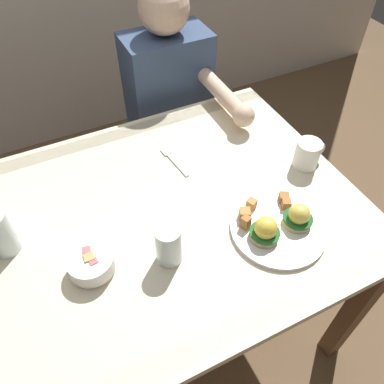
{
  "coord_description": "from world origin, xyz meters",
  "views": [
    {
      "loc": [
        -0.22,
        -0.68,
        1.61
      ],
      "look_at": [
        0.11,
        0.0,
        0.78
      ],
      "focal_mm": 35.61,
      "sensor_mm": 36.0,
      "label": 1
    }
  ],
  "objects_px": {
    "dining_table": "(160,235)",
    "fork": "(173,160)",
    "water_glass_near": "(169,246)",
    "water_glass_extra": "(0,235)",
    "fruit_bowl": "(91,264)",
    "eggs_benedict_plate": "(278,225)",
    "coffee_mug": "(308,153)",
    "diner_person": "(172,104)"
  },
  "relations": [
    {
      "from": "dining_table",
      "to": "fork",
      "type": "xyz_separation_m",
      "value": [
        0.13,
        0.19,
        0.11
      ]
    },
    {
      "from": "dining_table",
      "to": "fork",
      "type": "height_order",
      "value": "fork"
    },
    {
      "from": "dining_table",
      "to": "water_glass_near",
      "type": "bearing_deg",
      "value": -100.5
    },
    {
      "from": "fork",
      "to": "water_glass_extra",
      "type": "xyz_separation_m",
      "value": [
        -0.55,
        -0.12,
        0.06
      ]
    },
    {
      "from": "water_glass_near",
      "to": "water_glass_extra",
      "type": "height_order",
      "value": "water_glass_extra"
    },
    {
      "from": "fruit_bowl",
      "to": "water_glass_extra",
      "type": "bearing_deg",
      "value": 138.58
    },
    {
      "from": "dining_table",
      "to": "water_glass_extra",
      "type": "xyz_separation_m",
      "value": [
        -0.41,
        0.07,
        0.17
      ]
    },
    {
      "from": "eggs_benedict_plate",
      "to": "water_glass_near",
      "type": "bearing_deg",
      "value": 170.83
    },
    {
      "from": "coffee_mug",
      "to": "fork",
      "type": "bearing_deg",
      "value": 151.6
    },
    {
      "from": "coffee_mug",
      "to": "water_glass_extra",
      "type": "relative_size",
      "value": 0.82
    },
    {
      "from": "eggs_benedict_plate",
      "to": "water_glass_extra",
      "type": "distance_m",
      "value": 0.75
    },
    {
      "from": "fruit_bowl",
      "to": "water_glass_near",
      "type": "height_order",
      "value": "water_glass_near"
    },
    {
      "from": "eggs_benedict_plate",
      "to": "water_glass_near",
      "type": "xyz_separation_m",
      "value": [
        -0.31,
        0.05,
        0.03
      ]
    },
    {
      "from": "fork",
      "to": "water_glass_extra",
      "type": "relative_size",
      "value": 1.14
    },
    {
      "from": "dining_table",
      "to": "fork",
      "type": "bearing_deg",
      "value": 54.13
    },
    {
      "from": "dining_table",
      "to": "fork",
      "type": "relative_size",
      "value": 7.69
    },
    {
      "from": "water_glass_near",
      "to": "diner_person",
      "type": "relative_size",
      "value": 0.11
    },
    {
      "from": "water_glass_extra",
      "to": "water_glass_near",
      "type": "bearing_deg",
      "value": -30.12
    },
    {
      "from": "dining_table",
      "to": "water_glass_extra",
      "type": "relative_size",
      "value": 8.8
    },
    {
      "from": "eggs_benedict_plate",
      "to": "water_glass_near",
      "type": "height_order",
      "value": "water_glass_near"
    },
    {
      "from": "water_glass_near",
      "to": "water_glass_extra",
      "type": "xyz_separation_m",
      "value": [
        -0.38,
        0.22,
        0.0
      ]
    },
    {
      "from": "dining_table",
      "to": "water_glass_near",
      "type": "xyz_separation_m",
      "value": [
        -0.03,
        -0.16,
        0.16
      ]
    },
    {
      "from": "water_glass_extra",
      "to": "diner_person",
      "type": "relative_size",
      "value": 0.12
    },
    {
      "from": "eggs_benedict_plate",
      "to": "diner_person",
      "type": "bearing_deg",
      "value": 87.85
    },
    {
      "from": "coffee_mug",
      "to": "diner_person",
      "type": "bearing_deg",
      "value": 108.32
    },
    {
      "from": "fruit_bowl",
      "to": "water_glass_extra",
      "type": "relative_size",
      "value": 0.88
    },
    {
      "from": "diner_person",
      "to": "fork",
      "type": "bearing_deg",
      "value": -113.1
    },
    {
      "from": "fork",
      "to": "water_glass_near",
      "type": "bearing_deg",
      "value": -115.56
    },
    {
      "from": "fruit_bowl",
      "to": "fork",
      "type": "height_order",
      "value": "fruit_bowl"
    },
    {
      "from": "fruit_bowl",
      "to": "diner_person",
      "type": "xyz_separation_m",
      "value": [
        0.53,
        0.7,
        -0.12
      ]
    },
    {
      "from": "coffee_mug",
      "to": "water_glass_extra",
      "type": "distance_m",
      "value": 0.93
    },
    {
      "from": "dining_table",
      "to": "water_glass_near",
      "type": "distance_m",
      "value": 0.23
    },
    {
      "from": "eggs_benedict_plate",
      "to": "fork",
      "type": "xyz_separation_m",
      "value": [
        -0.15,
        0.39,
        -0.02
      ]
    },
    {
      "from": "dining_table",
      "to": "diner_person",
      "type": "relative_size",
      "value": 1.05
    },
    {
      "from": "fork",
      "to": "diner_person",
      "type": "relative_size",
      "value": 0.14
    },
    {
      "from": "water_glass_near",
      "to": "eggs_benedict_plate",
      "type": "bearing_deg",
      "value": -9.17
    },
    {
      "from": "water_glass_extra",
      "to": "fork",
      "type": "bearing_deg",
      "value": 12.14
    },
    {
      "from": "fruit_bowl",
      "to": "coffee_mug",
      "type": "bearing_deg",
      "value": 6.11
    },
    {
      "from": "fork",
      "to": "fruit_bowl",
      "type": "bearing_deg",
      "value": -141.26
    },
    {
      "from": "eggs_benedict_plate",
      "to": "coffee_mug",
      "type": "relative_size",
      "value": 2.43
    },
    {
      "from": "dining_table",
      "to": "fruit_bowl",
      "type": "distance_m",
      "value": 0.28
    },
    {
      "from": "diner_person",
      "to": "water_glass_extra",
      "type": "bearing_deg",
      "value": -143.68
    }
  ]
}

